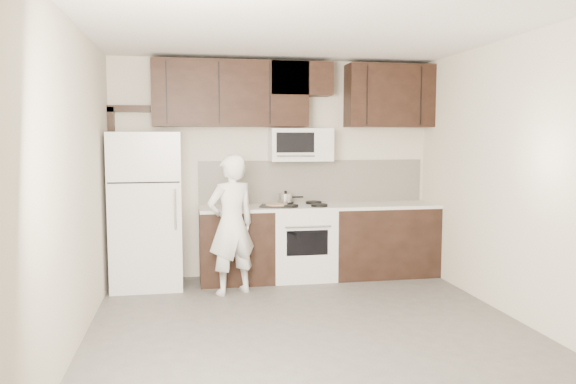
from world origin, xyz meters
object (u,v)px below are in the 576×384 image
object	(u,v)px
refrigerator	(147,210)
person	(231,225)
microwave	(300,145)
stove	(302,242)

from	to	relation	value
refrigerator	person	bearing A→B (deg)	-26.97
microwave	person	world-z (taller)	microwave
microwave	refrigerator	distance (m)	2.00
stove	person	size ratio (longest dim) A/B	0.60
microwave	refrigerator	bearing A→B (deg)	-174.85
microwave	person	xyz separation A→B (m)	(-0.91, -0.65, -0.87)
person	refrigerator	bearing A→B (deg)	-50.45
person	stove	bearing A→B (deg)	-173.39
microwave	stove	bearing A→B (deg)	-89.90
stove	microwave	size ratio (longest dim) A/B	1.24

